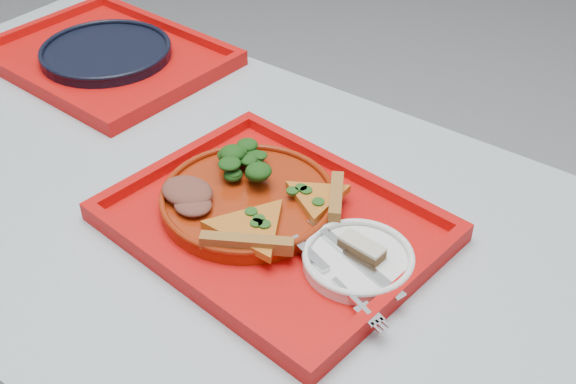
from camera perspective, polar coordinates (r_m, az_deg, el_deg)
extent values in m
cube|color=#99A3AC|center=(1.12, -5.90, -1.34)|extent=(1.60, 0.80, 0.03)
cylinder|color=gray|center=(1.95, -14.78, 2.97)|extent=(0.05, 0.05, 0.72)
cube|color=red|center=(1.05, -1.17, -2.75)|extent=(0.48, 0.39, 0.01)
cube|color=red|center=(1.53, -14.09, 10.12)|extent=(0.47, 0.37, 0.01)
cylinder|color=maroon|center=(1.07, -3.17, -0.71)|extent=(0.26, 0.26, 0.02)
cylinder|color=white|center=(0.98, 5.55, -5.49)|extent=(0.15, 0.15, 0.01)
cylinder|color=black|center=(1.52, -14.17, 10.58)|extent=(0.26, 0.26, 0.02)
ellipsoid|color=black|center=(1.10, -3.47, 2.55)|extent=(0.09, 0.08, 0.05)
ellipsoid|color=brown|center=(1.07, -7.97, 0.06)|extent=(0.08, 0.07, 0.02)
cube|color=#4D2D19|center=(0.98, 5.84, -4.48)|extent=(0.07, 0.03, 0.01)
cube|color=beige|center=(0.97, 5.87, -4.08)|extent=(0.07, 0.03, 0.00)
cube|color=silver|center=(0.97, 5.19, -5.08)|extent=(0.18, 0.07, 0.01)
cube|color=silver|center=(0.94, 3.57, -6.74)|extent=(0.18, 0.08, 0.01)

